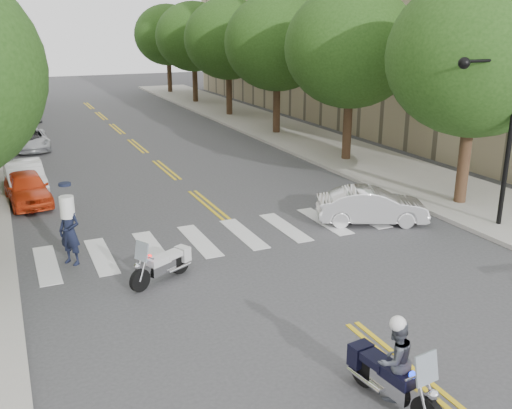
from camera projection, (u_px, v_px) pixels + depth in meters
ground at (352, 324)px, 13.28m from camera, size 140.00×140.00×0.00m
sidewalk_right at (286, 132)px, 36.08m from camera, size 5.00×60.00×0.15m
tree_r_0 at (476, 56)px, 20.23m from camera, size 6.40×6.40×8.45m
tree_r_1 at (351, 48)px, 27.19m from camera, size 6.40×6.40×8.45m
tree_r_2 at (277, 43)px, 34.14m from camera, size 6.40×6.40×8.45m
tree_r_3 at (228, 39)px, 41.09m from camera, size 6.40×6.40×8.45m
tree_r_4 at (194, 37)px, 48.05m from camera, size 6.40×6.40×8.45m
tree_r_5 at (168, 35)px, 55.00m from camera, size 6.40×6.40×8.45m
traffic_signal_pole at (502, 120)px, 18.20m from camera, size 2.82×0.42×6.00m
motorcycle_police at (392, 365)px, 10.26m from camera, size 0.82×2.25×1.83m
motorcycle_parked at (165, 264)px, 15.45m from camera, size 1.91×1.18×1.33m
officer_standing at (70, 232)px, 16.32m from camera, size 0.82×0.85×1.96m
convertible at (372, 206)px, 19.80m from camera, size 3.99×2.76×1.25m
parked_car_a at (27, 188)px, 21.94m from camera, size 1.79×3.77×1.25m
parked_car_b at (25, 178)px, 23.23m from camera, size 1.63×4.09×1.32m
parked_car_c at (30, 139)px, 31.36m from camera, size 1.95×4.10×1.13m
parked_car_d at (19, 134)px, 31.98m from camera, size 2.37×5.20×1.48m
parked_car_e at (26, 111)px, 40.60m from camera, size 1.96×4.11×1.36m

